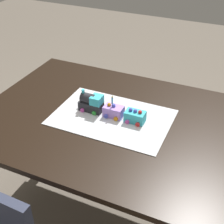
{
  "coord_description": "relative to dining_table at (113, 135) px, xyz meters",
  "views": [
    {
      "loc": [
        0.55,
        -1.23,
        1.69
      ],
      "look_at": [
        -0.01,
        0.01,
        0.77
      ],
      "focal_mm": 51.29,
      "sensor_mm": 36.0,
      "label": 1
    }
  ],
  "objects": [
    {
      "name": "dining_table",
      "position": [
        0.0,
        0.0,
        0.0
      ],
      "size": [
        1.4,
        1.0,
        0.74
      ],
      "color": "black",
      "rests_on": "ground"
    },
    {
      "name": "cake_car_caboose_lavender",
      "position": [
        -0.01,
        0.02,
        0.14
      ],
      "size": [
        0.1,
        0.08,
        0.07
      ],
      "color": "#AD84E0",
      "rests_on": "cake_board"
    },
    {
      "name": "cake_locomotive",
      "position": [
        -0.14,
        0.02,
        0.16
      ],
      "size": [
        0.14,
        0.08,
        0.12
      ],
      "color": "#232328",
      "rests_on": "cake_board"
    },
    {
      "name": "cake_car_tanker_turquoise",
      "position": [
        0.11,
        0.02,
        0.14
      ],
      "size": [
        0.1,
        0.08,
        0.07
      ],
      "color": "#38B7C6",
      "rests_on": "cake_board"
    },
    {
      "name": "ground_plane",
      "position": [
        0.0,
        0.0,
        -0.63
      ],
      "size": [
        8.0,
        8.0,
        0.0
      ],
      "primitive_type": "plane",
      "color": "#6B6054"
    },
    {
      "name": "birthday_candle",
      "position": [
        -0.01,
        0.02,
        0.21
      ],
      "size": [
        0.01,
        0.01,
        0.05
      ],
      "color": "#4CA5E5",
      "rests_on": "cake_car_caboose_lavender"
    },
    {
      "name": "cake_board",
      "position": [
        -0.01,
        0.01,
        0.11
      ],
      "size": [
        0.6,
        0.4,
        0.0
      ],
      "primitive_type": "cube",
      "color": "silver",
      "rests_on": "dining_table"
    }
  ]
}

